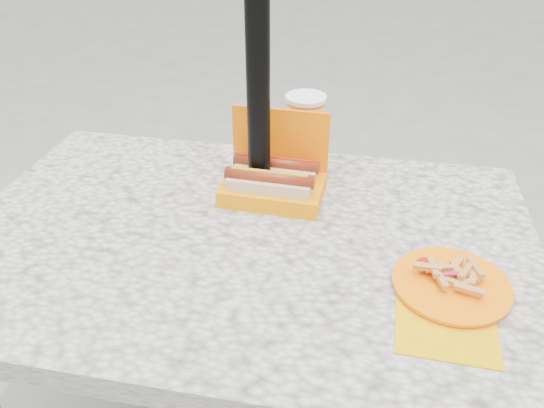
% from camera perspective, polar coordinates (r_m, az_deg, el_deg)
% --- Properties ---
extents(picnic_table, '(1.20, 0.80, 0.75)m').
position_cam_1_polar(picnic_table, '(1.17, -2.91, -7.51)').
color(picnic_table, beige).
rests_on(picnic_table, ground).
extents(umbrella_pole, '(0.05, 0.05, 2.20)m').
position_cam_1_polar(umbrella_pole, '(1.09, -1.56, 16.88)').
color(umbrella_pole, black).
rests_on(umbrella_pole, ground).
extents(hotdog_box, '(0.23, 0.16, 0.19)m').
position_cam_1_polar(hotdog_box, '(1.21, 0.16, 2.55)').
color(hotdog_box, '#FF7200').
rests_on(hotdog_box, picnic_table).
extents(fries_plate, '(0.21, 0.28, 0.04)m').
position_cam_1_polar(fries_plate, '(1.01, 18.61, -8.37)').
color(fries_plate, '#E0A300').
rests_on(fries_plate, picnic_table).
extents(soda_cup, '(0.10, 0.10, 0.19)m').
position_cam_1_polar(soda_cup, '(1.32, 3.54, 7.77)').
color(soda_cup, orange).
rests_on(soda_cup, picnic_table).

